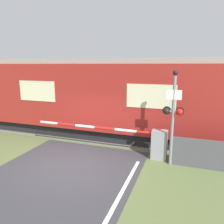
# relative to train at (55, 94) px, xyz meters

# --- Properties ---
(ground_plane) EXTENTS (80.00, 80.00, 0.00)m
(ground_plane) POSITION_rel_train_xyz_m (3.26, -3.84, -2.03)
(ground_plane) COLOR #5B6B3D
(track_bed) EXTENTS (36.00, 3.20, 0.13)m
(track_bed) POSITION_rel_train_xyz_m (3.26, 0.00, -2.01)
(track_bed) COLOR slate
(track_bed) RESTS_ON ground_plane
(train) EXTENTS (20.70, 3.14, 3.97)m
(train) POSITION_rel_train_xyz_m (0.00, 0.00, 0.00)
(train) COLOR black
(train) RESTS_ON ground_plane
(crossing_barrier) EXTENTS (5.97, 0.44, 1.17)m
(crossing_barrier) POSITION_rel_train_xyz_m (5.71, -2.26, -1.36)
(crossing_barrier) COLOR gray
(crossing_barrier) RESTS_ON ground_plane
(signal_post) EXTENTS (0.76, 0.26, 3.51)m
(signal_post) POSITION_rel_train_xyz_m (6.68, -2.63, -0.04)
(signal_post) COLOR gray
(signal_post) RESTS_ON ground_plane
(roadside_fence) EXTENTS (3.20, 0.06, 1.10)m
(roadside_fence) POSITION_rel_train_xyz_m (8.31, -2.60, -1.48)
(roadside_fence) COLOR #4C4C51
(roadside_fence) RESTS_ON ground_plane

